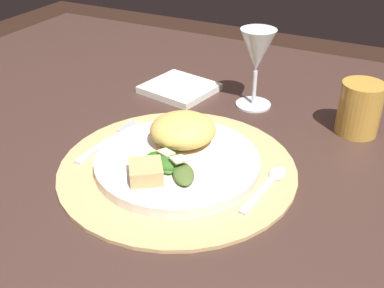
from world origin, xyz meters
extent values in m
cube|color=#412B24|center=(0.00, 0.00, 0.74)|extent=(1.48, 1.09, 0.03)
cylinder|color=#40261F|center=(-0.65, 0.46, 0.36)|extent=(0.09, 0.09, 0.73)
cylinder|color=tan|center=(0.01, -0.08, 0.76)|extent=(0.37, 0.37, 0.01)
cylinder|color=silver|center=(0.01, -0.08, 0.77)|extent=(0.26, 0.26, 0.02)
ellipsoid|color=#EAC15E|center=(0.00, -0.04, 0.80)|extent=(0.15, 0.14, 0.05)
ellipsoid|color=#417A30|center=(0.01, -0.12, 0.78)|extent=(0.06, 0.05, 0.01)
ellipsoid|color=#50692E|center=(0.05, -0.13, 0.78)|extent=(0.06, 0.06, 0.01)
ellipsoid|color=#336620|center=(0.02, -0.11, 0.79)|extent=(0.06, 0.06, 0.02)
ellipsoid|color=#2E7312|center=(0.00, -0.11, 0.79)|extent=(0.05, 0.04, 0.02)
cube|color=beige|center=(0.03, -0.12, 0.80)|extent=(0.03, 0.03, 0.01)
cube|color=beige|center=(0.01, -0.11, 0.80)|extent=(0.03, 0.03, 0.01)
cube|color=tan|center=(0.00, -0.15, 0.79)|extent=(0.07, 0.07, 0.02)
cube|color=silver|center=(-0.13, -0.11, 0.76)|extent=(0.02, 0.09, 0.00)
cube|color=silver|center=(-0.13, -0.02, 0.76)|extent=(0.00, 0.05, 0.00)
cube|color=silver|center=(-0.13, -0.02, 0.76)|extent=(0.00, 0.05, 0.00)
cube|color=silver|center=(-0.12, -0.02, 0.76)|extent=(0.00, 0.05, 0.00)
cube|color=silver|center=(-0.12, -0.02, 0.76)|extent=(0.00, 0.05, 0.00)
cube|color=silver|center=(0.15, -0.10, 0.76)|extent=(0.02, 0.10, 0.00)
ellipsoid|color=silver|center=(0.16, -0.03, 0.76)|extent=(0.02, 0.04, 0.01)
cube|color=white|center=(-0.12, 0.18, 0.76)|extent=(0.16, 0.15, 0.01)
cylinder|color=silver|center=(0.04, 0.18, 0.76)|extent=(0.07, 0.07, 0.00)
cylinder|color=silver|center=(0.04, 0.18, 0.79)|extent=(0.01, 0.01, 0.07)
cone|color=silver|center=(0.04, 0.18, 0.87)|extent=(0.07, 0.07, 0.08)
cylinder|color=gold|center=(0.24, 0.17, 0.80)|extent=(0.07, 0.07, 0.09)
camera|label=1|loc=(0.31, -0.61, 1.17)|focal=43.59mm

